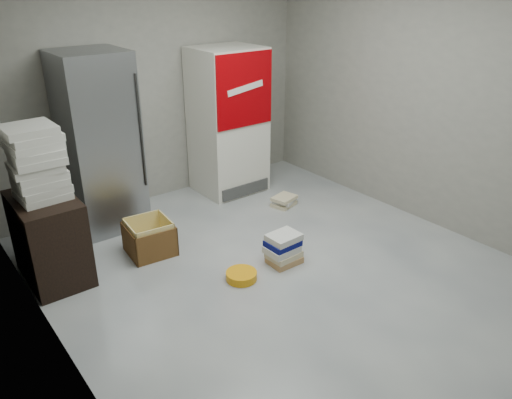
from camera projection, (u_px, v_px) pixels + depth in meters
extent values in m
plane|color=#BABAB5|center=(295.00, 279.00, 4.62)|extent=(5.00, 5.00, 0.00)
cube|color=gray|center=(156.00, 84.00, 5.84)|extent=(4.00, 0.04, 2.80)
cube|color=gray|center=(48.00, 195.00, 2.93)|extent=(0.04, 5.00, 2.80)
cube|color=gray|center=(444.00, 99.00, 5.15)|extent=(0.04, 5.00, 2.80)
cube|color=gray|center=(99.00, 143.00, 5.26)|extent=(0.70, 0.70, 1.90)
cylinder|color=#333333|center=(141.00, 132.00, 5.12)|extent=(0.02, 0.02, 1.19)
cube|color=silver|center=(228.00, 122.00, 6.20)|extent=(0.80, 0.70, 1.80)
cube|color=#950004|center=(245.00, 90.00, 5.75)|extent=(0.78, 0.02, 0.85)
cube|color=white|center=(246.00, 88.00, 5.73)|extent=(0.50, 0.01, 0.14)
cube|color=#3F3F3F|center=(246.00, 190.00, 6.27)|extent=(0.70, 0.02, 0.15)
cube|color=black|center=(50.00, 239.00, 4.50)|extent=(0.50, 0.80, 0.80)
cube|color=silver|center=(43.00, 194.00, 4.33)|extent=(0.42, 0.42, 0.06)
cube|color=silver|center=(42.00, 187.00, 4.31)|extent=(0.42, 0.42, 0.06)
cube|color=silver|center=(40.00, 180.00, 4.28)|extent=(0.41, 0.41, 0.06)
cube|color=silver|center=(39.00, 173.00, 4.26)|extent=(0.41, 0.41, 0.06)
cube|color=silver|center=(35.00, 167.00, 4.22)|extent=(0.41, 0.41, 0.06)
cube|color=silver|center=(37.00, 159.00, 4.19)|extent=(0.41, 0.41, 0.06)
cube|color=silver|center=(35.00, 152.00, 4.17)|extent=(0.40, 0.40, 0.06)
cube|color=silver|center=(33.00, 144.00, 4.14)|extent=(0.42, 0.42, 0.06)
cube|color=silver|center=(32.00, 137.00, 4.12)|extent=(0.42, 0.42, 0.06)
cube|color=silver|center=(28.00, 129.00, 4.09)|extent=(0.41, 0.41, 0.06)
cube|color=tan|center=(284.00, 260.00, 4.87)|extent=(0.31, 0.25, 0.06)
cube|color=beige|center=(284.00, 254.00, 4.84)|extent=(0.31, 0.25, 0.06)
cube|color=silver|center=(282.00, 249.00, 4.81)|extent=(0.31, 0.25, 0.07)
cube|color=#0A0F5C|center=(283.00, 243.00, 4.79)|extent=(0.31, 0.25, 0.06)
cube|color=silver|center=(284.00, 237.00, 4.78)|extent=(0.31, 0.25, 0.06)
cube|color=beige|center=(284.00, 204.00, 6.08)|extent=(0.33, 0.28, 0.04)
cube|color=silver|center=(285.00, 200.00, 6.08)|extent=(0.35, 0.32, 0.05)
cube|color=beige|center=(284.00, 198.00, 6.02)|extent=(0.32, 0.28, 0.04)
cube|color=yellow|center=(151.00, 252.00, 5.06)|extent=(0.45, 0.45, 0.01)
cube|color=brown|center=(142.00, 230.00, 5.17)|extent=(0.43, 0.05, 0.31)
cube|color=brown|center=(158.00, 248.00, 4.84)|extent=(0.43, 0.05, 0.31)
cube|color=brown|center=(129.00, 244.00, 4.90)|extent=(0.05, 0.43, 0.31)
cube|color=brown|center=(169.00, 233.00, 5.11)|extent=(0.05, 0.43, 0.31)
cube|color=yellow|center=(143.00, 229.00, 5.14)|extent=(0.40, 0.05, 0.35)
cube|color=yellow|center=(157.00, 245.00, 4.85)|extent=(0.40, 0.05, 0.35)
cube|color=yellow|center=(131.00, 242.00, 4.90)|extent=(0.05, 0.40, 0.35)
cube|color=yellow|center=(167.00, 232.00, 5.09)|extent=(0.05, 0.40, 0.35)
cylinder|color=orange|center=(241.00, 276.00, 4.60)|extent=(0.33, 0.33, 0.08)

